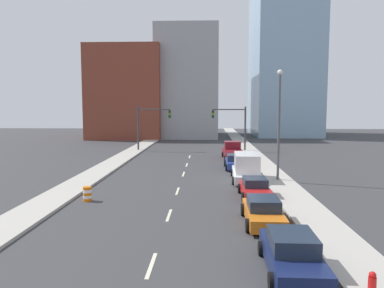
# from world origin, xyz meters

# --- Properties ---
(sidewalk_left) EXTENTS (2.55, 99.54, 0.18)m
(sidewalk_left) POSITION_xyz_m (-7.98, 49.77, 0.09)
(sidewalk_left) COLOR #ADA89E
(sidewalk_left) RESTS_ON ground
(sidewalk_right) EXTENTS (2.55, 99.54, 0.18)m
(sidewalk_right) POSITION_xyz_m (7.98, 49.77, 0.09)
(sidewalk_right) COLOR #ADA89E
(sidewalk_right) RESTS_ON ground
(lane_stripe_at_9m) EXTENTS (0.16, 2.40, 0.01)m
(lane_stripe_at_9m) POSITION_xyz_m (0.00, 8.51, 0.00)
(lane_stripe_at_9m) COLOR beige
(lane_stripe_at_9m) RESTS_ON ground
(lane_stripe_at_15m) EXTENTS (0.16, 2.40, 0.01)m
(lane_stripe_at_15m) POSITION_xyz_m (0.00, 15.29, 0.00)
(lane_stripe_at_15m) COLOR beige
(lane_stripe_at_15m) RESTS_ON ground
(lane_stripe_at_21m) EXTENTS (0.16, 2.40, 0.01)m
(lane_stripe_at_21m) POSITION_xyz_m (0.00, 21.41, 0.00)
(lane_stripe_at_21m) COLOR beige
(lane_stripe_at_21m) RESTS_ON ground
(lane_stripe_at_28m) EXTENTS (0.16, 2.40, 0.01)m
(lane_stripe_at_28m) POSITION_xyz_m (0.00, 28.35, 0.00)
(lane_stripe_at_28m) COLOR beige
(lane_stripe_at_28m) RESTS_ON ground
(lane_stripe_at_34m) EXTENTS (0.16, 2.40, 0.01)m
(lane_stripe_at_34m) POSITION_xyz_m (0.00, 33.83, 0.00)
(lane_stripe_at_34m) COLOR beige
(lane_stripe_at_34m) RESTS_ON ground
(lane_stripe_at_40m) EXTENTS (0.16, 2.40, 0.01)m
(lane_stripe_at_40m) POSITION_xyz_m (0.00, 40.27, 0.00)
(lane_stripe_at_40m) COLOR beige
(lane_stripe_at_40m) RESTS_ON ground
(building_brick_left) EXTENTS (14.00, 16.00, 17.63)m
(building_brick_left) POSITION_xyz_m (-13.47, 69.69, 8.81)
(building_brick_left) COLOR brown
(building_brick_left) RESTS_ON ground
(building_office_center) EXTENTS (12.00, 20.00, 21.62)m
(building_office_center) POSITION_xyz_m (-1.82, 73.69, 10.81)
(building_office_center) COLOR #99999E
(building_office_center) RESTS_ON ground
(building_glass_right) EXTENTS (13.00, 20.00, 36.73)m
(building_glass_right) POSITION_xyz_m (18.63, 77.69, 18.37)
(building_glass_right) COLOR #8CADC6
(building_glass_right) RESTS_ON ground
(traffic_signal_left) EXTENTS (4.73, 0.35, 6.18)m
(traffic_signal_left) POSITION_xyz_m (-6.11, 46.20, 4.04)
(traffic_signal_left) COLOR #38383D
(traffic_signal_left) RESTS_ON ground
(traffic_signal_right) EXTENTS (4.73, 0.35, 6.18)m
(traffic_signal_right) POSITION_xyz_m (6.02, 46.20, 4.04)
(traffic_signal_right) COLOR #38383D
(traffic_signal_right) RESTS_ON ground
(traffic_barrel) EXTENTS (0.56, 0.56, 0.95)m
(traffic_barrel) POSITION_xyz_m (-5.67, 18.27, 0.47)
(traffic_barrel) COLOR orange
(traffic_barrel) RESTS_ON ground
(street_lamp) EXTENTS (0.44, 0.44, 9.12)m
(street_lamp) POSITION_xyz_m (7.98, 25.20, 5.24)
(street_lamp) COLOR #4C4C51
(street_lamp) RESTS_ON ground
(fire_hydrant) EXTENTS (0.26, 0.26, 0.84)m
(fire_hydrant) POSITION_xyz_m (7.53, 6.42, 0.41)
(fire_hydrant) COLOR red
(fire_hydrant) RESTS_ON ground
(sedan_navy) EXTENTS (2.20, 4.78, 1.48)m
(sedan_navy) POSITION_xyz_m (5.34, 8.19, 0.67)
(sedan_navy) COLOR #141E47
(sedan_navy) RESTS_ON ground
(sedan_orange) EXTENTS (2.12, 4.62, 1.40)m
(sedan_orange) POSITION_xyz_m (5.12, 13.93, 0.65)
(sedan_orange) COLOR orange
(sedan_orange) RESTS_ON ground
(sedan_red) EXTENTS (2.07, 4.25, 1.35)m
(sedan_red) POSITION_xyz_m (5.41, 19.70, 0.62)
(sedan_red) COLOR red
(sedan_red) RESTS_ON ground
(box_truck_white) EXTENTS (2.61, 6.07, 2.29)m
(box_truck_white) POSITION_xyz_m (5.44, 25.50, 1.07)
(box_truck_white) COLOR silver
(box_truck_white) RESTS_ON ground
(sedan_blue) EXTENTS (2.02, 4.43, 1.43)m
(sedan_blue) POSITION_xyz_m (4.93, 31.54, 0.66)
(sedan_blue) COLOR navy
(sedan_blue) RESTS_ON ground
(pickup_truck_maroon) EXTENTS (2.55, 6.16, 2.00)m
(pickup_truck_maroon) POSITION_xyz_m (5.23, 38.88, 0.81)
(pickup_truck_maroon) COLOR maroon
(pickup_truck_maroon) RESTS_ON ground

